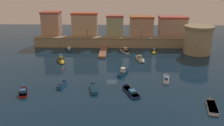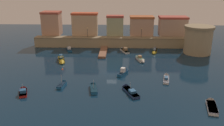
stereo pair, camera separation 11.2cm
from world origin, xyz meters
name	(u,v)px [view 1 (the left image)]	position (x,y,z in m)	size (l,w,h in m)	color
ground_plane	(112,73)	(0.00, 0.00, 0.00)	(142.89, 142.89, 0.00)	#0C2338
quay_wall	(114,42)	(0.00, 25.57, 1.74)	(55.69, 3.82, 3.45)	#9E8966
old_town_backdrop	(116,25)	(0.41, 29.81, 7.03)	(52.19, 5.91, 8.49)	tan
fortress_tower	(198,40)	(26.76, 18.34, 4.48)	(9.14, 9.14, 8.85)	#9E8966
pier_dock	(103,52)	(-3.34, 17.73, 0.32)	(2.25, 12.16, 0.70)	brown
quay_lamp_0	(87,31)	(-9.39, 25.57, 5.66)	(0.32, 0.32, 3.30)	black
quay_lamp_1	(141,31)	(9.41, 25.57, 5.59)	(0.32, 0.32, 3.18)	black
moored_boat_0	(69,49)	(-15.22, 21.11, 0.35)	(3.02, 5.58, 2.95)	#195689
moored_boat_1	(124,50)	(3.37, 19.99, 0.47)	(3.35, 6.75, 1.93)	white
moored_boat_2	(124,72)	(3.07, -0.60, 0.49)	(3.36, 5.27, 1.95)	#195689
moored_boat_3	(23,91)	(-17.94, -12.15, 0.35)	(2.99, 5.04, 2.45)	red
moored_boat_4	(141,59)	(8.14, 9.68, 0.48)	(2.64, 5.88, 1.60)	silver
moored_boat_5	(154,51)	(13.25, 18.37, 0.46)	(2.43, 5.24, 2.90)	gold
moored_boat_6	(211,104)	(19.00, -16.59, 0.30)	(2.93, 6.54, 1.53)	white
moored_boat_7	(61,60)	(-14.72, 8.28, 0.49)	(3.48, 6.71, 2.42)	gold
moored_boat_8	(166,77)	(13.09, -3.59, 0.29)	(2.40, 6.49, 2.12)	white
moored_boat_9	(129,90)	(3.96, -10.78, 0.31)	(4.03, 6.99, 2.73)	navy
moored_boat_10	(63,84)	(-10.61, -8.17, 0.31)	(1.68, 4.36, 2.96)	#195689
moored_boat_11	(93,87)	(-3.62, -9.75, 0.35)	(2.27, 5.70, 2.65)	#195689
mooring_buoy_0	(62,70)	(-12.99, 1.78, 0.00)	(0.51, 0.51, 0.51)	#EA4C19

